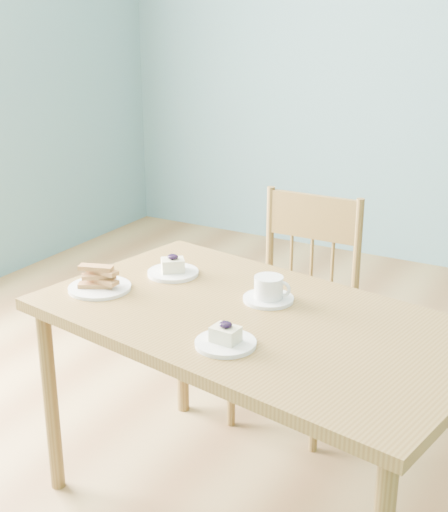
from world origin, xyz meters
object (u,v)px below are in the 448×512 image
(dining_table, at_px, (255,337))
(cheesecake_plate_near, at_px, (226,339))
(coffee_cup, at_px, (269,291))
(cheesecake_plate_far, at_px, (173,269))
(biscotti_plate, at_px, (99,282))
(dining_chair, at_px, (296,309))

(dining_table, relative_size, cheesecake_plate_near, 8.56)
(cheesecake_plate_near, xyz_separation_m, coffee_cup, (-0.03, 0.32, 0.01))
(cheesecake_plate_far, bearing_deg, dining_table, -21.98)
(dining_table, relative_size, coffee_cup, 9.04)
(cheesecake_plate_near, distance_m, biscotti_plate, 0.54)
(dining_table, height_order, dining_chair, dining_chair)
(dining_chair, distance_m, cheesecake_plate_near, 0.85)
(dining_chair, xyz_separation_m, biscotti_plate, (-0.37, -0.65, 0.26))
(cheesecake_plate_far, distance_m, biscotti_plate, 0.25)
(dining_chair, height_order, coffee_cup, dining_chair)
(coffee_cup, bearing_deg, dining_chair, 94.59)
(dining_table, height_order, cheesecake_plate_far, cheesecake_plate_far)
(dining_chair, relative_size, cheesecake_plate_far, 5.16)
(dining_chair, xyz_separation_m, cheesecake_plate_far, (-0.25, -0.44, 0.25))
(biscotti_plate, bearing_deg, dining_table, 7.14)
(dining_chair, distance_m, cheesecake_plate_far, 0.56)
(cheesecake_plate_near, height_order, biscotti_plate, biscotti_plate)
(dining_chair, height_order, biscotti_plate, dining_chair)
(cheesecake_plate_near, xyz_separation_m, biscotti_plate, (-0.52, 0.14, 0.01))
(cheesecake_plate_far, bearing_deg, coffee_cup, -6.15)
(dining_chair, relative_size, biscotti_plate, 4.42)
(coffee_cup, distance_m, biscotti_plate, 0.52)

